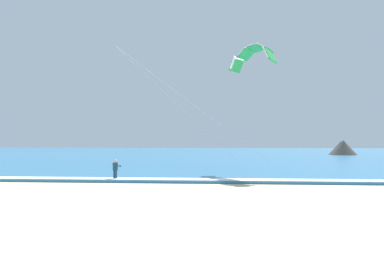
# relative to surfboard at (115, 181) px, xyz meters

# --- Properties ---
(ground_plane) EXTENTS (200.00, 200.00, 0.00)m
(ground_plane) POSITION_rel_surfboard_xyz_m (2.29, -16.08, -0.03)
(ground_plane) COLOR beige
(sea) EXTENTS (200.00, 120.00, 0.20)m
(sea) POSITION_rel_surfboard_xyz_m (2.29, 58.88, 0.07)
(sea) COLOR teal
(sea) RESTS_ON ground
(surf_foam) EXTENTS (200.00, 1.62, 0.04)m
(surf_foam) POSITION_rel_surfboard_xyz_m (2.29, -0.12, 0.19)
(surf_foam) COLOR white
(surf_foam) RESTS_ON sea
(surfboard) EXTENTS (1.03, 1.45, 0.09)m
(surfboard) POSITION_rel_surfboard_xyz_m (0.00, 0.00, 0.00)
(surfboard) COLOR #239EC6
(surfboard) RESTS_ON ground
(kitesurfer) EXTENTS (0.67, 0.66, 1.69)m
(kitesurfer) POSITION_rel_surfboard_xyz_m (0.01, 0.02, 0.91)
(kitesurfer) COLOR #143347
(kitesurfer) RESTS_ON ground
(kite_primary) EXTENTS (13.15, 9.50, 10.92)m
(kite_primary) POSITION_rel_surfboard_xyz_m (11.04, 7.18, 11.12)
(kite_primary) COLOR green
(headland_right) EXTENTS (5.59, 6.42, 3.14)m
(headland_right) POSITION_rel_surfboard_xyz_m (32.01, 51.35, 1.50)
(headland_right) COLOR #47423D
(headland_right) RESTS_ON ground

